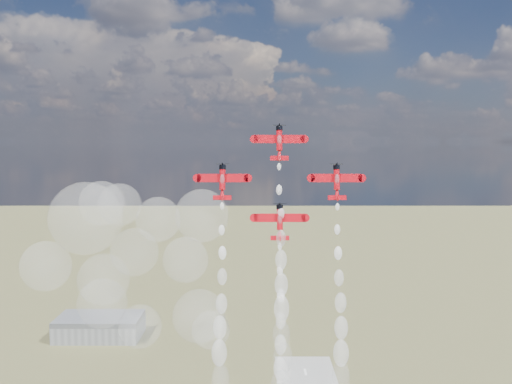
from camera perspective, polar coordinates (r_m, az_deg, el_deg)
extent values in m
cube|color=gray|center=(350.44, -16.13, -13.69)|extent=(50.00, 28.00, 10.00)
cube|color=#595B60|center=(348.41, -16.16, -12.68)|extent=(50.00, 28.00, 3.00)
cylinder|color=red|center=(139.95, 2.47, 5.50)|extent=(1.49, 2.71, 5.74)
cylinder|color=black|center=(140.66, 2.46, 6.68)|extent=(1.71, 1.90, 1.42)
cube|color=red|center=(140.38, 2.46, 5.59)|extent=(13.02, 0.71, 2.13)
cube|color=white|center=(140.41, 1.02, 5.58)|extent=(5.12, 0.16, 0.58)
cube|color=white|center=(140.70, 3.90, 5.57)|extent=(5.12, 0.16, 0.58)
cube|color=red|center=(138.77, 2.48, 3.58)|extent=(4.69, 0.39, 1.17)
cube|color=red|center=(137.94, 2.50, 3.56)|extent=(0.15, 2.08, 1.76)
ellipsoid|color=silver|center=(139.35, 2.48, 5.51)|extent=(1.17, 1.62, 2.81)
cone|color=red|center=(139.04, 2.48, 3.92)|extent=(1.49, 2.08, 3.04)
cylinder|color=red|center=(138.12, -3.56, 1.37)|extent=(1.49, 2.71, 5.74)
cylinder|color=black|center=(138.63, -3.55, 2.59)|extent=(1.71, 1.90, 1.42)
cube|color=red|center=(138.54, -3.55, 1.48)|extent=(13.02, 0.71, 2.13)
cube|color=white|center=(138.93, -5.00, 1.47)|extent=(5.12, 0.16, 0.58)
cube|color=white|center=(138.49, -2.09, 1.47)|extent=(5.12, 0.16, 0.58)
cube|color=red|center=(137.28, -3.58, -0.60)|extent=(4.69, 0.39, 1.17)
cube|color=red|center=(136.47, -3.60, -0.64)|extent=(0.15, 2.08, 1.76)
ellipsoid|color=silver|center=(137.53, -3.58, 1.37)|extent=(1.17, 1.62, 2.81)
cone|color=red|center=(137.50, -3.58, -0.25)|extent=(1.49, 2.08, 3.04)
cylinder|color=red|center=(139.34, 8.49, 1.36)|extent=(1.49, 2.71, 5.74)
cylinder|color=black|center=(139.84, 8.47, 2.57)|extent=(1.71, 1.90, 1.42)
cube|color=red|center=(139.76, 8.47, 1.46)|extent=(13.02, 0.71, 2.13)
cube|color=white|center=(139.41, 7.03, 1.46)|extent=(5.12, 0.16, 0.58)
cube|color=white|center=(140.44, 9.88, 1.45)|extent=(5.12, 0.16, 0.58)
cube|color=red|center=(138.51, 8.54, -0.59)|extent=(4.69, 0.39, 1.17)
cube|color=red|center=(137.70, 8.59, -0.64)|extent=(0.15, 2.08, 1.76)
ellipsoid|color=silver|center=(138.75, 8.53, 1.35)|extent=(1.17, 1.62, 2.81)
cone|color=red|center=(138.73, 8.53, -0.25)|extent=(1.49, 2.08, 3.04)
cylinder|color=red|center=(136.72, 2.52, -2.85)|extent=(1.49, 2.71, 5.74)
cylinder|color=black|center=(137.01, 2.51, -1.61)|extent=(1.71, 1.90, 1.42)
cube|color=red|center=(137.12, 2.51, -2.73)|extent=(13.02, 0.71, 2.13)
cube|color=white|center=(137.14, 1.04, -2.74)|extent=(5.12, 0.16, 0.58)
cube|color=white|center=(137.44, 3.98, -2.73)|extent=(5.12, 0.16, 0.58)
cube|color=red|center=(136.23, 2.53, -4.86)|extent=(4.69, 0.39, 1.17)
cube|color=red|center=(135.43, 2.55, -4.93)|extent=(0.15, 2.08, 1.76)
ellipsoid|color=silver|center=(136.13, 2.53, -2.88)|extent=(1.17, 1.62, 2.81)
cone|color=red|center=(136.39, 2.53, -4.50)|extent=(1.49, 2.08, 3.04)
sphere|color=white|center=(138.53, 2.45, 2.69)|extent=(1.04, 1.04, 1.04)
sphere|color=white|center=(137.56, 2.45, 0.23)|extent=(1.50, 1.50, 1.50)
sphere|color=white|center=(137.07, 2.60, -2.25)|extent=(1.96, 1.96, 1.96)
sphere|color=white|center=(136.18, 2.64, -4.88)|extent=(2.42, 2.42, 2.42)
sphere|color=white|center=(135.97, 2.66, -7.14)|extent=(2.88, 2.88, 2.88)
sphere|color=white|center=(136.67, 2.68, -9.71)|extent=(3.34, 3.34, 3.34)
sphere|color=white|center=(136.44, 2.71, -12.18)|extent=(3.80, 3.80, 3.80)
sphere|color=white|center=(137.77, 2.68, -14.74)|extent=(4.26, 4.26, 4.26)
sphere|color=white|center=(138.29, 2.83, -17.04)|extent=(4.72, 4.72, 4.72)
sphere|color=white|center=(137.09, -3.59, -1.47)|extent=(1.04, 1.04, 1.04)
sphere|color=white|center=(136.49, -3.64, -4.02)|extent=(1.50, 1.50, 1.50)
sphere|color=white|center=(136.42, -3.56, -6.41)|extent=(1.96, 1.96, 1.96)
sphere|color=white|center=(136.54, -3.58, -8.87)|extent=(2.42, 2.42, 2.42)
sphere|color=white|center=(136.50, -3.65, -11.66)|extent=(2.88, 2.88, 2.88)
sphere|color=white|center=(137.58, -3.83, -14.04)|extent=(3.34, 3.34, 3.34)
sphere|color=white|center=(138.02, -3.89, -16.54)|extent=(3.80, 3.80, 3.80)
sphere|color=white|center=(139.10, -3.75, -19.05)|extent=(4.26, 4.26, 4.26)
sphere|color=white|center=(138.54, 8.57, -1.56)|extent=(1.04, 1.04, 1.04)
sphere|color=white|center=(137.87, 8.55, -3.92)|extent=(1.50, 1.50, 1.50)
sphere|color=white|center=(137.41, 8.64, -6.37)|extent=(1.96, 1.96, 1.96)
sphere|color=white|center=(137.88, 8.73, -8.92)|extent=(2.42, 2.42, 2.42)
sphere|color=white|center=(137.70, 8.90, -11.43)|extent=(2.88, 2.88, 2.88)
sphere|color=white|center=(138.35, 8.95, -13.94)|extent=(3.34, 3.34, 3.34)
sphere|color=white|center=(138.92, 8.94, -16.41)|extent=(3.80, 3.80, 3.80)
sphere|color=white|center=(139.66, 8.92, -18.61)|extent=(4.26, 4.26, 4.26)
sphere|color=white|center=(136.36, 2.53, -5.75)|extent=(1.04, 1.04, 1.04)
sphere|color=white|center=(136.02, 2.52, -8.25)|extent=(1.50, 1.50, 1.50)
sphere|color=white|center=(136.68, 2.63, -10.83)|extent=(1.96, 1.96, 1.96)
sphere|color=white|center=(136.91, 2.63, -13.38)|extent=(2.42, 2.42, 2.42)
sphere|color=white|center=(137.93, 2.61, -15.76)|extent=(2.88, 2.88, 2.88)
sphere|color=white|center=(138.75, 2.58, -18.06)|extent=(3.34, 3.34, 3.34)
sphere|color=white|center=(180.87, -6.01, -12.84)|extent=(17.25, 17.25, 17.25)
sphere|color=white|center=(185.39, -15.86, -11.22)|extent=(16.04, 16.04, 16.04)
sphere|color=white|center=(158.27, -10.25, -2.85)|extent=(12.98, 12.98, 12.98)
sphere|color=white|center=(167.56, -4.79, -14.27)|extent=(11.43, 11.43, 11.43)
sphere|color=white|center=(174.19, -12.67, -6.21)|extent=(15.01, 15.01, 15.01)
sphere|color=white|center=(168.49, -21.26, -7.28)|extent=(14.44, 14.44, 14.44)
sphere|color=white|center=(160.62, -15.94, -1.16)|extent=(12.84, 12.84, 12.84)
sphere|color=white|center=(159.34, -5.74, -2.50)|extent=(15.67, 15.67, 15.67)
sphere|color=white|center=(178.07, -7.43, -7.08)|extent=(14.84, 14.84, 14.84)
sphere|color=white|center=(166.12, -17.46, -2.65)|extent=(21.32, 21.32, 21.32)
sphere|color=white|center=(175.59, -12.11, -13.66)|extent=(13.41, 13.41, 13.41)
sphere|color=white|center=(162.34, -14.13, -1.30)|extent=(12.42, 12.42, 12.42)
sphere|color=white|center=(172.66, -15.74, -8.86)|extent=(15.68, 15.68, 15.68)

